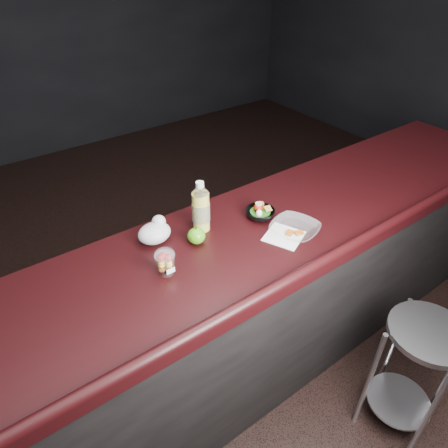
{
  "coord_description": "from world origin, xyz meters",
  "views": [
    {
      "loc": [
        -0.83,
        -0.83,
        2.14
      ],
      "look_at": [
        0.01,
        0.34,
        1.1
      ],
      "focal_mm": 32.0,
      "sensor_mm": 36.0,
      "label": 1
    }
  ],
  "objects_px": {
    "lemonade_bottle": "(201,210)",
    "takeout_bowl": "(295,230)",
    "stool_right": "(418,359)",
    "green_apple": "(196,236)",
    "fruit_cup": "(165,262)",
    "snack_bowl": "(260,213)"
  },
  "relations": [
    {
      "from": "green_apple",
      "to": "takeout_bowl",
      "type": "relative_size",
      "value": 0.31
    },
    {
      "from": "fruit_cup",
      "to": "snack_bowl",
      "type": "height_order",
      "value": "fruit_cup"
    },
    {
      "from": "lemonade_bottle",
      "to": "snack_bowl",
      "type": "relative_size",
      "value": 1.36
    },
    {
      "from": "stool_right",
      "to": "lemonade_bottle",
      "type": "height_order",
      "value": "lemonade_bottle"
    },
    {
      "from": "stool_right",
      "to": "lemonade_bottle",
      "type": "bearing_deg",
      "value": 124.1
    },
    {
      "from": "green_apple",
      "to": "takeout_bowl",
      "type": "distance_m",
      "value": 0.45
    },
    {
      "from": "snack_bowl",
      "to": "green_apple",
      "type": "bearing_deg",
      "value": 177.7
    },
    {
      "from": "green_apple",
      "to": "snack_bowl",
      "type": "distance_m",
      "value": 0.36
    },
    {
      "from": "green_apple",
      "to": "snack_bowl",
      "type": "xyz_separation_m",
      "value": [
        0.36,
        -0.01,
        -0.01
      ]
    },
    {
      "from": "stool_right",
      "to": "fruit_cup",
      "type": "height_order",
      "value": "fruit_cup"
    },
    {
      "from": "takeout_bowl",
      "to": "fruit_cup",
      "type": "bearing_deg",
      "value": 169.13
    },
    {
      "from": "snack_bowl",
      "to": "takeout_bowl",
      "type": "relative_size",
      "value": 0.68
    },
    {
      "from": "stool_right",
      "to": "green_apple",
      "type": "bearing_deg",
      "value": 129.79
    },
    {
      "from": "takeout_bowl",
      "to": "lemonade_bottle",
      "type": "bearing_deg",
      "value": 138.12
    },
    {
      "from": "lemonade_bottle",
      "to": "fruit_cup",
      "type": "bearing_deg",
      "value": -148.87
    },
    {
      "from": "lemonade_bottle",
      "to": "takeout_bowl",
      "type": "height_order",
      "value": "lemonade_bottle"
    },
    {
      "from": "stool_right",
      "to": "takeout_bowl",
      "type": "bearing_deg",
      "value": 115.08
    },
    {
      "from": "stool_right",
      "to": "takeout_bowl",
      "type": "height_order",
      "value": "takeout_bowl"
    },
    {
      "from": "lemonade_bottle",
      "to": "takeout_bowl",
      "type": "relative_size",
      "value": 0.92
    },
    {
      "from": "lemonade_bottle",
      "to": "green_apple",
      "type": "bearing_deg",
      "value": -135.32
    },
    {
      "from": "stool_right",
      "to": "green_apple",
      "type": "xyz_separation_m",
      "value": [
        -0.68,
        0.82,
        0.52
      ]
    },
    {
      "from": "lemonade_bottle",
      "to": "fruit_cup",
      "type": "xyz_separation_m",
      "value": [
        -0.29,
        -0.17,
        -0.04
      ]
    }
  ]
}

